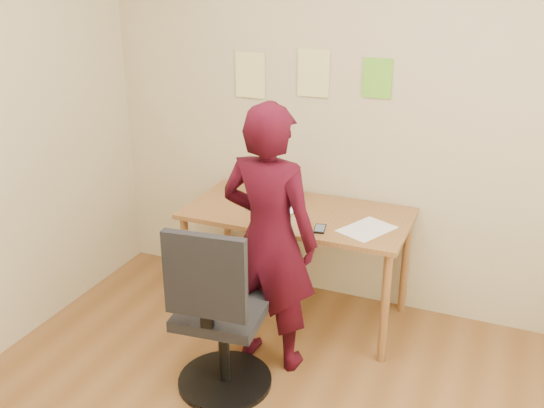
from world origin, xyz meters
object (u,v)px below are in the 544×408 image
at_px(desk, 297,224).
at_px(person, 269,239).
at_px(laptop, 275,197).
at_px(office_chair, 218,323).
at_px(phone, 320,229).

bearing_deg(desk, person, -87.15).
xyz_separation_m(desk, laptop, (-0.18, 0.06, 0.14)).
bearing_deg(office_chair, desk, 77.50).
distance_m(phone, office_chair, 0.83).
relative_size(phone, person, 0.09).
bearing_deg(desk, laptop, 162.36).
bearing_deg(phone, person, -132.47).
xyz_separation_m(office_chair, person, (0.13, 0.39, 0.35)).
bearing_deg(person, office_chair, 75.46).
bearing_deg(person, laptop, -66.53).
xyz_separation_m(desk, phone, (0.22, -0.21, 0.09)).
relative_size(laptop, person, 0.22).
distance_m(desk, phone, 0.32).
bearing_deg(office_chair, laptop, 88.43).
height_order(desk, person, person).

